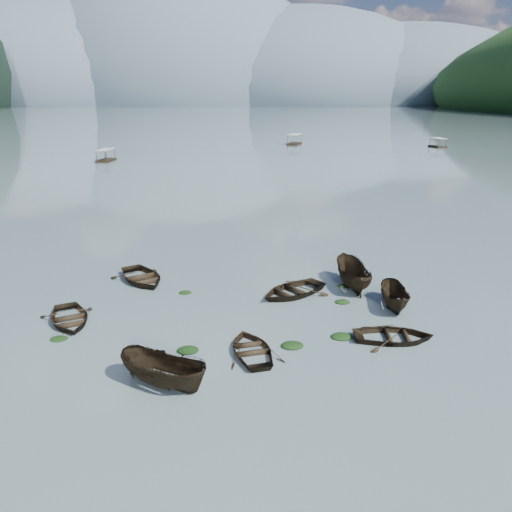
{
  "coord_description": "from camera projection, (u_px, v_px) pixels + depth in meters",
  "views": [
    {
      "loc": [
        -2.34,
        -19.75,
        12.17
      ],
      "look_at": [
        0.0,
        12.0,
        2.0
      ],
      "focal_mm": 35.0,
      "sensor_mm": 36.0,
      "label": 1
    }
  ],
  "objects": [
    {
      "name": "pontoon_right",
      "position": [
        437.0,
        147.0,
        126.44
      ],
      "size": [
        2.7,
        5.89,
        2.21
      ],
      "primitive_type": null,
      "rotation": [
        0.0,
        0.0,
        0.05
      ],
      "color": "black",
      "rests_on": "ground"
    },
    {
      "name": "rowboat_2",
      "position": [
        165.0,
        385.0,
        22.05
      ],
      "size": [
        4.74,
        3.9,
        1.75
      ],
      "primitive_type": "imported",
      "rotation": [
        0.0,
        0.0,
        1.0
      ],
      "color": "black",
      "rests_on": "ground"
    },
    {
      "name": "weed_clump_0",
      "position": [
        188.0,
        351.0,
        25.02
      ],
      "size": [
        1.1,
        0.9,
        0.24
      ],
      "primitive_type": "ellipsoid",
      "color": "black",
      "rests_on": "ground"
    },
    {
      "name": "weed_clump_3",
      "position": [
        343.0,
        286.0,
        33.63
      ],
      "size": [
        0.81,
        0.69,
        0.18
      ],
      "primitive_type": "ellipsoid",
      "color": "black",
      "rests_on": "ground"
    },
    {
      "name": "weed_clump_2",
      "position": [
        292.0,
        347.0,
        25.49
      ],
      "size": [
        1.16,
        0.93,
        0.25
      ],
      "primitive_type": "ellipsoid",
      "color": "black",
      "rests_on": "ground"
    },
    {
      "name": "weed_clump_6",
      "position": [
        185.0,
        293.0,
        32.45
      ],
      "size": [
        0.86,
        0.71,
        0.18
      ],
      "primitive_type": "ellipsoid",
      "color": "black",
      "rests_on": "ground"
    },
    {
      "name": "rowboat_0",
      "position": [
        70.0,
        322.0,
        28.24
      ],
      "size": [
        4.41,
        5.09,
        0.88
      ],
      "primitive_type": "imported",
      "rotation": [
        0.0,
        0.0,
        0.38
      ],
      "color": "black",
      "rests_on": "ground"
    },
    {
      "name": "weed_clump_1",
      "position": [
        137.0,
        357.0,
        24.45
      ],
      "size": [
        0.94,
        0.75,
        0.21
      ],
      "primitive_type": "ellipsoid",
      "color": "black",
      "rests_on": "ground"
    },
    {
      "name": "weed_clump_4",
      "position": [
        342.0,
        338.0,
        26.44
      ],
      "size": [
        1.15,
        0.91,
        0.24
      ],
      "primitive_type": "ellipsoid",
      "color": "black",
      "rests_on": "ground"
    },
    {
      "name": "haze_mtn_c",
      "position": [
        298.0,
        104.0,
        887.41
      ],
      "size": [
        520.0,
        520.0,
        260.0
      ],
      "primitive_type": "ellipsoid",
      "color": "#475666",
      "rests_on": "ground"
    },
    {
      "name": "rowboat_5",
      "position": [
        394.0,
        307.0,
        30.3
      ],
      "size": [
        2.13,
        4.22,
        1.56
      ],
      "primitive_type": "imported",
      "rotation": [
        0.0,
        0.0,
        -0.16
      ],
      "color": "black",
      "rests_on": "ground"
    },
    {
      "name": "weed_clump_5",
      "position": [
        59.0,
        339.0,
        26.24
      ],
      "size": [
        0.92,
        0.74,
        0.19
      ],
      "primitive_type": "ellipsoid",
      "color": "black",
      "rests_on": "ground"
    },
    {
      "name": "rowboat_8",
      "position": [
        352.0,
        287.0,
        33.55
      ],
      "size": [
        1.88,
        4.91,
        1.89
      ],
      "primitive_type": "imported",
      "rotation": [
        0.0,
        0.0,
        3.15
      ],
      "color": "black",
      "rests_on": "ground"
    },
    {
      "name": "rowboat_6",
      "position": [
        142.0,
        281.0,
        34.54
      ],
      "size": [
        5.4,
        5.96,
        1.01
      ],
      "primitive_type": "imported",
      "rotation": [
        0.0,
        0.0,
        0.5
      ],
      "color": "black",
      "rests_on": "ground"
    },
    {
      "name": "rowboat_4",
      "position": [
        393.0,
        340.0,
        26.15
      ],
      "size": [
        4.5,
        3.45,
        0.87
      ],
      "primitive_type": "imported",
      "rotation": [
        0.0,
        0.0,
        1.46
      ],
      "color": "black",
      "rests_on": "ground"
    },
    {
      "name": "pontoon_left",
      "position": [
        106.0,
        161.0,
        99.02
      ],
      "size": [
        3.12,
        6.15,
        2.26
      ],
      "primitive_type": null,
      "rotation": [
        0.0,
        0.0,
        -0.12
      ],
      "color": "black",
      "rests_on": "ground"
    },
    {
      "name": "pontoon_centre",
      "position": [
        294.0,
        145.0,
        133.69
      ],
      "size": [
        5.14,
        7.36,
        2.6
      ],
      "primitive_type": null,
      "rotation": [
        0.0,
        0.0,
        -0.38
      ],
      "color": "black",
      "rests_on": "ground"
    },
    {
      "name": "haze_mtn_b",
      "position": [
        185.0,
        104.0,
        873.42
      ],
      "size": [
        520.0,
        520.0,
        340.0
      ],
      "primitive_type": "ellipsoid",
      "color": "#475666",
      "rests_on": "ground"
    },
    {
      "name": "rowboat_3",
      "position": [
        252.0,
        353.0,
        24.85
      ],
      "size": [
        3.47,
        4.37,
        0.81
      ],
      "primitive_type": "imported",
      "rotation": [
        0.0,
        0.0,
        3.33
      ],
      "color": "black",
      "rests_on": "ground"
    },
    {
      "name": "weed_clump_7",
      "position": [
        342.0,
        303.0,
        30.93
      ],
      "size": [
        0.95,
        0.76,
        0.21
      ],
      "primitive_type": "ellipsoid",
      "color": "black",
      "rests_on": "ground"
    },
    {
      "name": "ground_plane",
      "position": [
        275.0,
        378.0,
        22.63
      ],
      "size": [
        2400.0,
        2400.0,
        0.0
      ],
      "primitive_type": "plane",
      "color": "slate"
    },
    {
      "name": "haze_mtn_a",
      "position": [
        68.0,
        104.0,
        859.42
      ],
      "size": [
        520.0,
        520.0,
        280.0
      ],
      "primitive_type": "ellipsoid",
      "color": "#475666",
      "rests_on": "ground"
    },
    {
      "name": "haze_mtn_d",
      "position": [
        396.0,
        104.0,
        900.01
      ],
      "size": [
        520.0,
        520.0,
        220.0
      ],
      "primitive_type": "ellipsoid",
      "color": "#475666",
      "rests_on": "ground"
    },
    {
      "name": "rowboat_7",
      "position": [
        292.0,
        294.0,
        32.21
      ],
      "size": [
        5.86,
        5.52,
        0.99
      ],
      "primitive_type": "imported",
      "rotation": [
        0.0,
        0.0,
        5.32
      ],
      "color": "black",
      "rests_on": "ground"
    }
  ]
}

